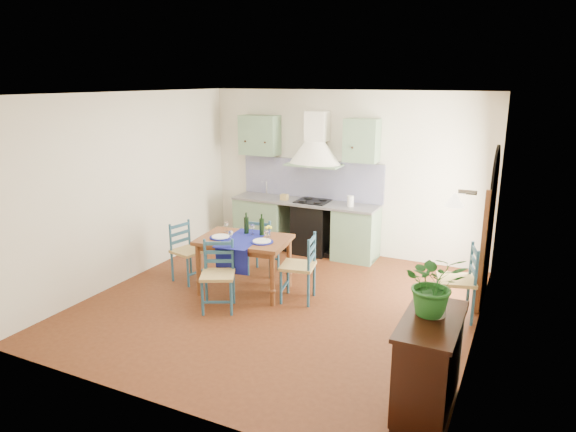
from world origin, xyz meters
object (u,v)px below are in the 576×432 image
object	(u,v)px
sideboard	(428,362)
potted_plant	(434,284)
dining_table	(244,244)
chair_near	(218,275)

from	to	relation	value
sideboard	potted_plant	xyz separation A→B (m)	(-0.02, 0.09, 0.72)
dining_table	sideboard	distance (m)	3.37
chair_near	sideboard	bearing A→B (deg)	-19.51
chair_near	sideboard	xyz separation A→B (m)	(2.93, -1.04, 0.03)
sideboard	potted_plant	size ratio (longest dim) A/B	1.78
chair_near	potted_plant	size ratio (longest dim) A/B	1.56
dining_table	chair_near	xyz separation A→B (m)	(-0.02, -0.66, -0.23)
dining_table	sideboard	world-z (taller)	dining_table
chair_near	potted_plant	bearing A→B (deg)	-18.03
chair_near	dining_table	bearing A→B (deg)	88.18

